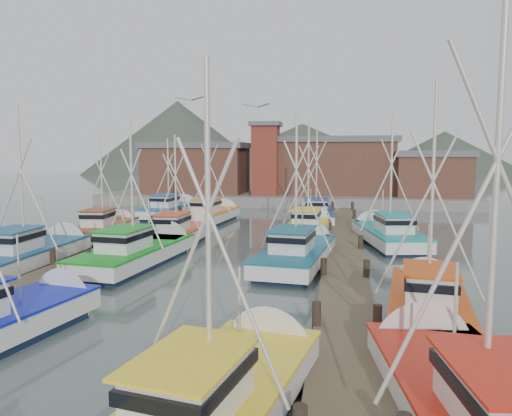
% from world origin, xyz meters
% --- Properties ---
extents(ground, '(260.00, 260.00, 0.00)m').
position_xyz_m(ground, '(0.00, 0.00, 0.00)').
color(ground, '#52635F').
rests_on(ground, ground).
extents(dock_left, '(2.30, 46.00, 1.50)m').
position_xyz_m(dock_left, '(-7.00, 4.04, 0.21)').
color(dock_left, brown).
rests_on(dock_left, ground).
extents(dock_right, '(2.30, 46.00, 1.50)m').
position_xyz_m(dock_right, '(7.00, 4.04, 0.21)').
color(dock_right, brown).
rests_on(dock_right, ground).
extents(quay, '(44.00, 16.00, 1.20)m').
position_xyz_m(quay, '(0.00, 37.00, 0.60)').
color(quay, gray).
rests_on(quay, ground).
extents(shed_left, '(12.72, 8.48, 6.20)m').
position_xyz_m(shed_left, '(-11.00, 35.00, 4.34)').
color(shed_left, brown).
rests_on(shed_left, quay).
extents(shed_center, '(14.84, 9.54, 6.90)m').
position_xyz_m(shed_center, '(6.00, 37.00, 4.69)').
color(shed_center, brown).
rests_on(shed_center, quay).
extents(shed_right, '(8.48, 6.36, 5.20)m').
position_xyz_m(shed_right, '(17.00, 34.00, 3.84)').
color(shed_right, brown).
rests_on(shed_right, quay).
extents(lookout_tower, '(3.60, 3.60, 8.50)m').
position_xyz_m(lookout_tower, '(-2.00, 33.00, 5.55)').
color(lookout_tower, maroon).
rests_on(lookout_tower, quay).
extents(distant_hills, '(175.00, 140.00, 42.00)m').
position_xyz_m(distant_hills, '(-12.76, 122.59, 0.00)').
color(distant_hills, '#465244').
rests_on(distant_hills, ground).
extents(boat_1, '(4.32, 9.33, 8.85)m').
position_xyz_m(boat_1, '(4.18, -14.91, 0.68)').
color(boat_1, '#0F1E35').
rests_on(boat_1, ground).
extents(boat_3, '(4.51, 9.90, 11.35)m').
position_xyz_m(boat_3, '(9.60, -14.30, 0.69)').
color(boat_3, '#0F1E35').
rests_on(boat_3, ground).
extents(boat_4, '(4.04, 10.08, 8.82)m').
position_xyz_m(boat_4, '(-4.21, 0.50, 0.68)').
color(boat_4, '#0F1E35').
rests_on(boat_4, ground).
extents(boat_5, '(4.17, 10.17, 9.42)m').
position_xyz_m(boat_5, '(4.50, 1.79, 0.68)').
color(boat_5, '#0F1E35').
rests_on(boat_5, ground).
extents(boat_6, '(3.92, 9.52, 9.48)m').
position_xyz_m(boat_6, '(-9.94, -0.79, 0.69)').
color(boat_6, '#0F1E35').
rests_on(boat_6, ground).
extents(boat_7, '(3.73, 8.68, 9.37)m').
position_xyz_m(boat_7, '(9.98, -6.57, 0.68)').
color(boat_7, '#0F1E35').
rests_on(boat_7, ground).
extents(boat_8, '(3.32, 9.02, 8.14)m').
position_xyz_m(boat_8, '(-4.01, 6.86, 0.68)').
color(boat_8, '#0F1E35').
rests_on(boat_8, ground).
extents(boat_9, '(3.67, 9.21, 9.11)m').
position_xyz_m(boat_9, '(4.51, 10.96, 0.68)').
color(boat_9, '#0F1E35').
rests_on(boat_9, ground).
extents(boat_10, '(3.40, 8.67, 8.27)m').
position_xyz_m(boat_10, '(-9.99, 8.18, 0.68)').
color(boat_10, '#0F1E35').
rests_on(boat_10, ground).
extents(boat_11, '(4.75, 9.99, 9.69)m').
position_xyz_m(boat_11, '(9.86, 9.03, 0.68)').
color(boat_11, '#0F1E35').
rests_on(boat_11, ground).
extents(boat_12, '(3.75, 9.33, 9.36)m').
position_xyz_m(boat_12, '(-4.40, 17.27, 0.68)').
color(boat_12, '#0F1E35').
rests_on(boat_12, ground).
extents(boat_13, '(3.94, 9.50, 9.85)m').
position_xyz_m(boat_13, '(4.62, 19.21, 0.68)').
color(boat_13, '#0F1E35').
rests_on(boat_13, ground).
extents(boat_14, '(3.53, 9.60, 8.36)m').
position_xyz_m(boat_14, '(-9.41, 20.78, 0.68)').
color(boat_14, '#0F1E35').
rests_on(boat_14, ground).
extents(gull_near, '(1.55, 0.65, 0.24)m').
position_xyz_m(gull_near, '(-0.80, -0.93, 8.85)').
color(gull_near, gray).
rests_on(gull_near, ground).
extents(gull_far, '(1.53, 0.66, 0.24)m').
position_xyz_m(gull_far, '(2.26, 0.89, 8.63)').
color(gull_far, gray).
rests_on(gull_far, ground).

